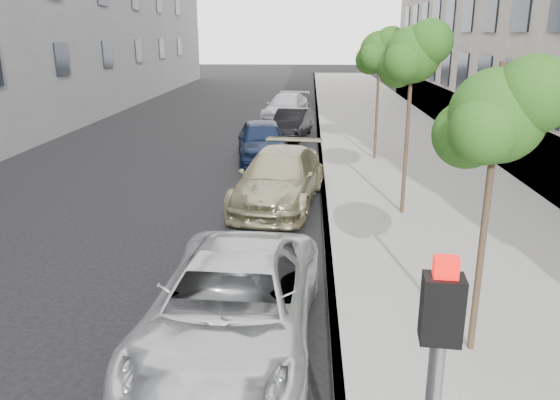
# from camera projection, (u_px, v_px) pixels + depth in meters

# --- Properties ---
(sidewalk) EXTENTS (6.40, 72.00, 0.14)m
(sidewalk) POSITION_uv_depth(u_px,v_px,m) (375.00, 121.00, 29.67)
(sidewalk) COLOR gray
(sidewalk) RESTS_ON ground
(curb) EXTENTS (0.15, 72.00, 0.14)m
(curb) POSITION_uv_depth(u_px,v_px,m) (318.00, 121.00, 29.84)
(curb) COLOR #9E9B93
(curb) RESTS_ON ground
(tree_near) EXTENTS (1.64, 1.44, 4.31)m
(tree_near) POSITION_uv_depth(u_px,v_px,m) (499.00, 116.00, 7.21)
(tree_near) COLOR #38281C
(tree_near) RESTS_ON sidewalk
(tree_mid) EXTENTS (1.72, 1.52, 4.88)m
(tree_mid) POSITION_uv_depth(u_px,v_px,m) (414.00, 55.00, 13.25)
(tree_mid) COLOR #38281C
(tree_mid) RESTS_ON sidewalk
(tree_far) EXTENTS (1.76, 1.56, 4.78)m
(tree_far) POSITION_uv_depth(u_px,v_px,m) (381.00, 51.00, 19.50)
(tree_far) COLOR #38281C
(tree_far) RESTS_ON sidewalk
(minivan) EXTENTS (2.70, 5.42, 1.48)m
(minivan) POSITION_uv_depth(u_px,v_px,m) (232.00, 306.00, 8.23)
(minivan) COLOR silver
(minivan) RESTS_ON ground
(suv) EXTENTS (2.81, 5.45, 1.51)m
(suv) POSITION_uv_depth(u_px,v_px,m) (279.00, 178.00, 15.40)
(suv) COLOR tan
(suv) RESTS_ON ground
(sedan_blue) EXTENTS (2.42, 4.73, 1.54)m
(sedan_blue) POSITION_uv_depth(u_px,v_px,m) (262.00, 141.00, 20.66)
(sedan_blue) COLOR #101B35
(sedan_blue) RESTS_ON ground
(sedan_black) EXTENTS (2.03, 4.14, 1.31)m
(sedan_black) POSITION_uv_depth(u_px,v_px,m) (292.00, 124.00, 25.27)
(sedan_black) COLOR black
(sedan_black) RESTS_ON ground
(sedan_rear) EXTENTS (2.83, 5.25, 1.45)m
(sedan_rear) POSITION_uv_depth(u_px,v_px,m) (287.00, 108.00, 30.11)
(sedan_rear) COLOR #AEB0B7
(sedan_rear) RESTS_ON ground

